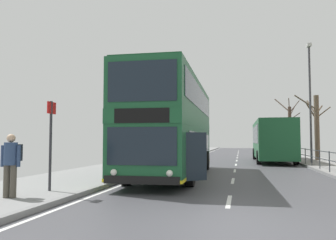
{
  "coord_description": "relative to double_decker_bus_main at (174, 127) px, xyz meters",
  "views": [
    {
      "loc": [
        0.32,
        -6.87,
        1.63
      ],
      "look_at": [
        -2.86,
        8.25,
        2.56
      ],
      "focal_mm": 36.79,
      "sensor_mm": 36.0,
      "label": 1
    }
  ],
  "objects": [
    {
      "name": "ground",
      "position": [
        1.96,
        -8.72,
        -2.24
      ],
      "size": [
        15.8,
        140.0,
        0.2
      ],
      "color": "#424248"
    },
    {
      "name": "double_decker_bus_main",
      "position": [
        0.0,
        0.0,
        0.0
      ],
      "size": [
        3.33,
        11.51,
        4.34
      ],
      "color": "#19512D",
      "rests_on": "ground"
    },
    {
      "name": "background_bus_far_lane",
      "position": [
        5.41,
        12.27,
        -0.58
      ],
      "size": [
        2.72,
        10.5,
        3.1
      ],
      "color": "#19512D",
      "rests_on": "ground"
    },
    {
      "name": "pedestrian_railing_far_kerb",
      "position": [
        7.13,
        6.19,
        -1.46
      ],
      "size": [
        0.05,
        29.02,
        0.99
      ],
      "color": "#2D3338",
      "rests_on": "ground"
    },
    {
      "name": "pedestrian_with_backpack",
      "position": [
        -2.91,
        -7.55,
        -1.16
      ],
      "size": [
        0.55,
        0.55,
        1.66
      ],
      "color": "#4C473D",
      "rests_on": "ground"
    },
    {
      "name": "bus_stop_sign_near",
      "position": [
        -2.57,
        -6.22,
        -0.49
      ],
      "size": [
        0.08,
        0.44,
        2.67
      ],
      "color": "#2D2D33",
      "rests_on": "ground"
    },
    {
      "name": "street_lamp_far_side",
      "position": [
        7.71,
        9.27,
        2.56
      ],
      "size": [
        0.28,
        0.6,
        8.16
      ],
      "color": "#38383D",
      "rests_on": "ground"
    },
    {
      "name": "bare_tree_far_00",
      "position": [
        7.99,
        21.61,
        0.62
      ],
      "size": [
        2.42,
        2.62,
        6.01
      ],
      "color": "#423328",
      "rests_on": "ground"
    },
    {
      "name": "bare_tree_far_01",
      "position": [
        8.78,
        12.8,
        0.55
      ],
      "size": [
        2.7,
        1.78,
        5.07
      ],
      "color": "brown",
      "rests_on": "ground"
    }
  ]
}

